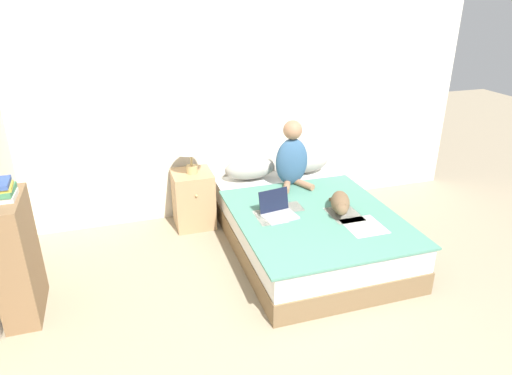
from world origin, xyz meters
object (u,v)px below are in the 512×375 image
object	(u,v)px
bookshelf	(16,258)
person_sitting	(292,157)
pillow_near	(250,168)
cat_tabby	(340,203)
nightstand	(193,199)
pillow_far	(304,162)
book_stack_top	(0,190)
laptop_open	(278,211)
bed	(307,228)
table_lamp	(190,143)

from	to	relation	value
bookshelf	person_sitting	bearing A→B (deg)	17.15
pillow_near	cat_tabby	world-z (taller)	pillow_near
nightstand	bookshelf	xyz separation A→B (m)	(-1.57, -1.07, 0.19)
pillow_far	nightstand	bearing A→B (deg)	-178.18
pillow_near	book_stack_top	world-z (taller)	book_stack_top
cat_tabby	laptop_open	world-z (taller)	laptop_open
bed	pillow_far	world-z (taller)	pillow_far
table_lamp	book_stack_top	size ratio (longest dim) A/B	1.83
nightstand	laptop_open	bearing A→B (deg)	-55.05
pillow_near	bookshelf	size ratio (longest dim) A/B	0.57
cat_tabby	pillow_far	bearing A→B (deg)	-160.23
bed	cat_tabby	xyz separation A→B (m)	(0.25, -0.18, 0.32)
pillow_near	person_sitting	bearing A→B (deg)	-38.91
bed	nightstand	distance (m)	1.30
bookshelf	book_stack_top	distance (m)	0.57
pillow_near	book_stack_top	xyz separation A→B (m)	(-2.23, -1.11, 0.50)
pillow_far	person_sitting	xyz separation A→B (m)	(-0.28, -0.30, 0.19)
person_sitting	book_stack_top	size ratio (longest dim) A/B	2.89
pillow_far	book_stack_top	xyz separation A→B (m)	(-2.88, -1.11, 0.50)
pillow_near	laptop_open	bearing A→B (deg)	-91.21
person_sitting	table_lamp	bearing A→B (deg)	166.38
laptop_open	table_lamp	bearing A→B (deg)	115.91
pillow_near	book_stack_top	bearing A→B (deg)	-153.63
laptop_open	book_stack_top	world-z (taller)	book_stack_top
pillow_near	person_sitting	world-z (taller)	person_sitting
bed	pillow_near	world-z (taller)	pillow_near
bed	nightstand	size ratio (longest dim) A/B	3.40
nightstand	pillow_far	bearing A→B (deg)	1.82
table_lamp	bed	bearing A→B (deg)	-40.00
table_lamp	bookshelf	bearing A→B (deg)	-146.13
book_stack_top	pillow_near	bearing A→B (deg)	26.37
cat_tabby	table_lamp	size ratio (longest dim) A/B	1.11
person_sitting	table_lamp	xyz separation A→B (m)	(-1.04, 0.25, 0.18)
person_sitting	nightstand	bearing A→B (deg)	165.88
pillow_near	cat_tabby	bearing A→B (deg)	-61.53
table_lamp	bookshelf	size ratio (longest dim) A/B	0.45
bookshelf	book_stack_top	bearing A→B (deg)	36.75
laptop_open	nightstand	xyz separation A→B (m)	(-0.64, 0.92, -0.20)
bookshelf	bed	bearing A→B (deg)	5.11
pillow_near	nightstand	size ratio (longest dim) A/B	0.93
cat_tabby	nightstand	world-z (taller)	cat_tabby
bed	pillow_far	xyz separation A→B (m)	(0.33, 0.88, 0.35)
nightstand	table_lamp	size ratio (longest dim) A/B	1.37
cat_tabby	bed	bearing A→B (deg)	-102.15
laptop_open	book_stack_top	size ratio (longest dim) A/B	1.39
bed	laptop_open	size ratio (longest dim) A/B	6.16
pillow_far	nightstand	size ratio (longest dim) A/B	0.93
nightstand	bookshelf	world-z (taller)	bookshelf
bookshelf	book_stack_top	size ratio (longest dim) A/B	4.10
pillow_far	bed	bearing A→B (deg)	-110.32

